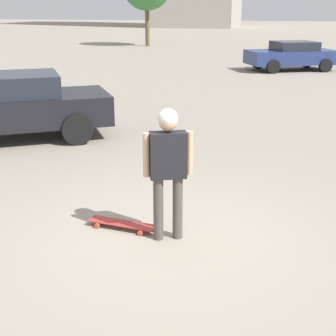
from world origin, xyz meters
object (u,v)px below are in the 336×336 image
at_px(person, 168,161).
at_px(car_parked_far, 292,55).
at_px(skateboard, 122,224).
at_px(car_parked_near, 10,106).

distance_m(person, car_parked_far, 18.48).
distance_m(skateboard, car_parked_far, 18.44).
bearing_deg(car_parked_near, car_parked_far, -145.50).
relative_size(skateboard, car_parked_far, 0.21).
relative_size(person, car_parked_far, 0.38).
relative_size(car_parked_near, car_parked_far, 1.03).
relative_size(skateboard, car_parked_near, 0.20).
bearing_deg(person, skateboard, 147.75).
xyz_separation_m(person, car_parked_near, (4.64, -3.94, -0.29)).
bearing_deg(skateboard, car_parked_far, -90.91).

